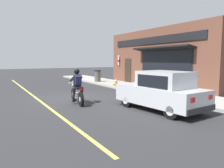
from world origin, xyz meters
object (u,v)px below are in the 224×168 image
Objects in this scene: fire_hydrant at (185,89)px; trash_bin at (98,76)px; traffic_cone at (116,81)px; motorcycle_with_rider at (77,89)px; car_hatchback at (161,91)px.

trash_bin is at bearing 90.84° from fire_hydrant.
trash_bin is (-0.02, 3.02, 0.20)m from traffic_cone.
motorcycle_with_rider is 5.21m from fire_hydrant.
motorcycle_with_rider reaches higher than car_hatchback.
trash_bin is at bearing 77.62° from car_hatchback.
traffic_cone is 3.03m from trash_bin.
trash_bin reaches higher than fire_hydrant.
motorcycle_with_rider is at bearing 129.27° from car_hatchback.
car_hatchback is at bearing -102.38° from trash_bin.
motorcycle_with_rider is 3.81m from car_hatchback.
motorcycle_with_rider is 3.36× the size of traffic_cone.
motorcycle_with_rider is 6.32m from traffic_cone.
fire_hydrant is at bearing 20.78° from car_hatchback.
traffic_cone is at bearing 91.09° from fire_hydrant.
motorcycle_with_rider reaches higher than fire_hydrant.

